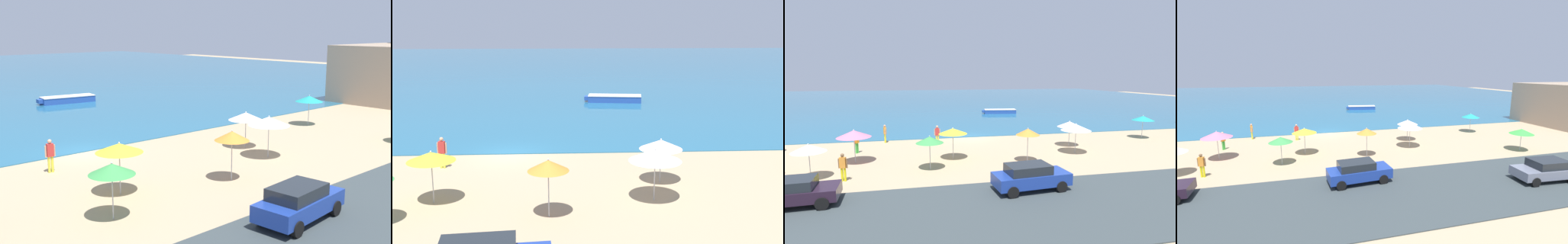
# 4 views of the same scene
# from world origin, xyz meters

# --- Properties ---
(ground_plane) EXTENTS (160.00, 160.00, 0.00)m
(ground_plane) POSITION_xyz_m (0.00, 0.00, 0.00)
(ground_plane) COLOR tan
(sea) EXTENTS (150.00, 110.00, 0.05)m
(sea) POSITION_xyz_m (0.00, 55.00, 0.03)
(sea) COLOR #226183
(sea) RESTS_ON ground_plane
(beach_umbrella_2) EXTENTS (2.24, 2.24, 2.37)m
(beach_umbrella_2) POSITION_xyz_m (8.46, -5.82, 2.05)
(beach_umbrella_2) COLOR #B2B2B7
(beach_umbrella_2) RESTS_ON ground_plane
(beach_umbrella_7) EXTENTS (2.22, 2.22, 2.52)m
(beach_umbrella_7) POSITION_xyz_m (-2.65, -8.12, 2.23)
(beach_umbrella_7) COLOR #B2B2B7
(beach_umbrella_7) RESTS_ON ground_plane
(beach_umbrella_9) EXTENTS (2.48, 2.48, 2.54)m
(beach_umbrella_9) POSITION_xyz_m (7.66, -8.39, 2.21)
(beach_umbrella_9) COLOR #B2B2B7
(beach_umbrella_9) RESTS_ON ground_plane
(beach_umbrella_10) EXTENTS (1.79, 1.79, 2.63)m
(beach_umbrella_10) POSITION_xyz_m (2.75, -10.09, 2.32)
(beach_umbrella_10) COLOR #B2B2B7
(beach_umbrella_10) RESTS_ON ground_plane
(bather_0) EXTENTS (0.57, 0.26, 1.83)m
(bather_0) POSITION_xyz_m (-3.49, -2.67, 1.03)
(bather_0) COLOR yellow
(bather_0) RESTS_ON ground_plane
(skiff_nearshore) EXTENTS (5.91, 2.48, 0.70)m
(skiff_nearshore) POSITION_xyz_m (8.77, 19.19, 0.40)
(skiff_nearshore) COLOR #264A9C
(skiff_nearshore) RESTS_ON sea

